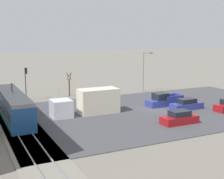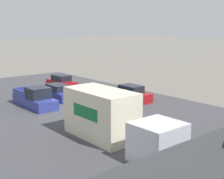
{
  "view_description": "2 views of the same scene",
  "coord_description": "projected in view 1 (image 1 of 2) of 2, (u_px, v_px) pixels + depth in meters",
  "views": [
    {
      "loc": [
        -35.32,
        24.11,
        10.23
      ],
      "look_at": [
        0.53,
        6.71,
        3.28
      ],
      "focal_mm": 50.0,
      "sensor_mm": 36.0,
      "label": 1
    },
    {
      "loc": [
        13.97,
        24.11,
        7.42
      ],
      "look_at": [
        -0.08,
        7.23,
        2.97
      ],
      "focal_mm": 50.0,
      "sensor_mm": 36.0,
      "label": 2
    }
  ],
  "objects": [
    {
      "name": "box_truck",
      "position": [
        90.0,
        103.0,
        40.58
      ],
      "size": [
        2.62,
        8.91,
        3.23
      ],
      "color": "silver",
      "rests_on": "ground"
    },
    {
      "name": "pickup_truck",
      "position": [
        164.0,
        101.0,
        45.47
      ],
      "size": [
        2.0,
        5.55,
        1.93
      ],
      "color": "navy",
      "rests_on": "ground"
    },
    {
      "name": "street_tree",
      "position": [
        69.0,
        85.0,
        52.76
      ],
      "size": [
        0.99,
        0.82,
        4.13
      ],
      "color": "brown",
      "rests_on": "ground"
    },
    {
      "name": "light_rail_tram",
      "position": [
        13.0,
        106.0,
        38.41
      ],
      "size": [
        14.83,
        2.68,
        4.34
      ],
      "color": "#235193",
      "rests_on": "ground"
    },
    {
      "name": "road_surface",
      "position": [
        157.0,
        109.0,
        43.42
      ],
      "size": [
        23.43,
        41.12,
        0.08
      ],
      "color": "#424247",
      "rests_on": "ground"
    },
    {
      "name": "rail_bed",
      "position": [
        19.0,
        126.0,
        35.36
      ],
      "size": [
        65.78,
        4.4,
        0.22
      ],
      "color": "gray",
      "rests_on": "ground"
    },
    {
      "name": "traffic_light_pole",
      "position": [
        26.0,
        79.0,
        49.06
      ],
      "size": [
        0.28,
        0.47,
        5.2
      ],
      "color": "#47474C",
      "rests_on": "ground"
    },
    {
      "name": "no_parking_sign",
      "position": [
        59.0,
        90.0,
        51.3
      ],
      "size": [
        0.32,
        0.08,
        2.3
      ],
      "color": "gray",
      "rests_on": "ground"
    },
    {
      "name": "ground_plane",
      "position": [
        157.0,
        110.0,
        43.43
      ],
      "size": [
        320.0,
        320.0,
        0.0
      ],
      "primitive_type": "plane",
      "color": "slate"
    },
    {
      "name": "sedan_car_1",
      "position": [
        187.0,
        105.0,
        43.27
      ],
      "size": [
        1.75,
        4.67,
        1.51
      ],
      "rotation": [
        0.0,
        0.0,
        3.14
      ],
      "color": "navy",
      "rests_on": "ground"
    },
    {
      "name": "sedan_car_2",
      "position": [
        179.0,
        118.0,
        36.21
      ],
      "size": [
        1.82,
        4.43,
        1.55
      ],
      "color": "maroon",
      "rests_on": "ground"
    },
    {
      "name": "street_lamp_near_crossing",
      "position": [
        144.0,
        69.0,
        56.24
      ],
      "size": [
        0.36,
        1.95,
        7.24
      ],
      "color": "gray",
      "rests_on": "ground"
    }
  ]
}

